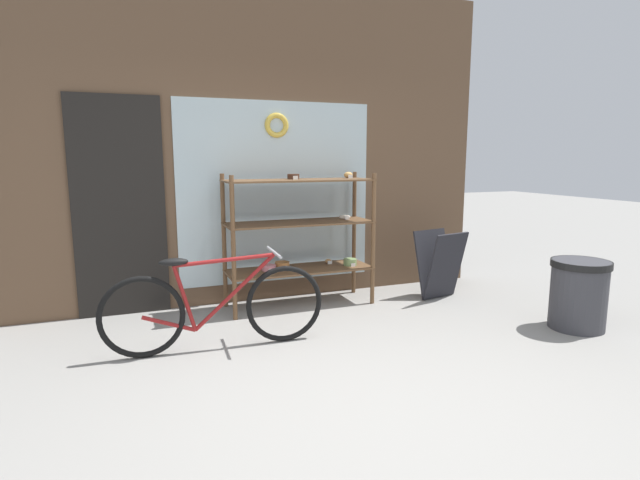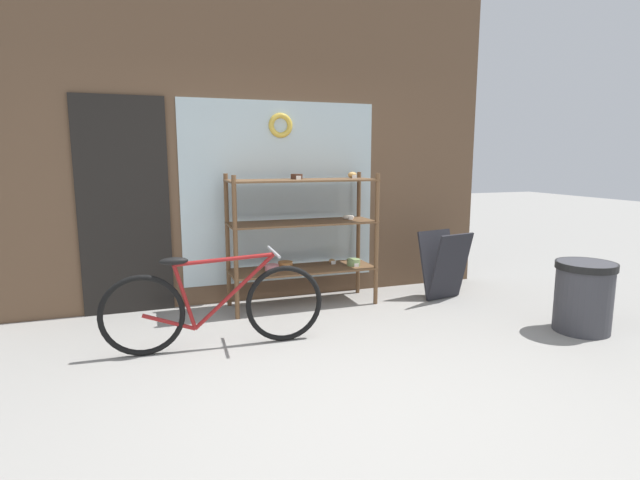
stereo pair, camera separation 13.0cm
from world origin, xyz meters
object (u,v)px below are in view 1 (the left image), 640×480
Objects in this scene: bicycle at (215,307)px; sandwich_board at (439,264)px; trash_bin at (579,292)px; display_case at (300,229)px.

bicycle reaches higher than sandwich_board.
trash_bin is (0.58, -1.29, -0.03)m from sandwich_board.
sandwich_board is at bearing -11.70° from display_case.
trash_bin is (2.07, -1.60, -0.46)m from display_case.
sandwich_board is at bearing 114.08° from trash_bin.
sandwich_board is (1.49, -0.31, -0.42)m from display_case.
trash_bin is (3.11, -0.69, -0.01)m from bicycle.
trash_bin is at bearing -9.39° from bicycle.
display_case is at bearing 142.28° from trash_bin.
bicycle is 2.42× the size of sandwich_board.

